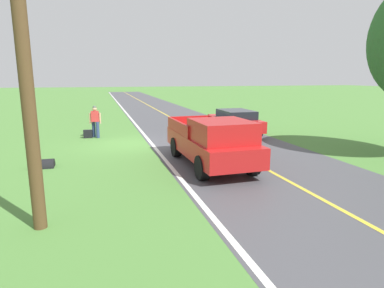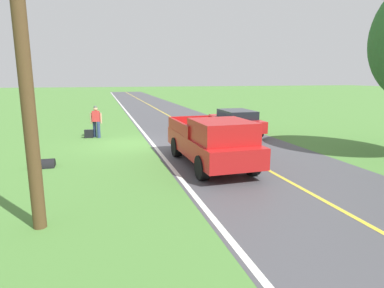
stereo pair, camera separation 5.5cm
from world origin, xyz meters
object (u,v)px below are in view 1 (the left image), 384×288
Objects in this scene: utility_pole_roadside at (24,59)px; pickup_truck_passing at (213,141)px; hitchhiker_walking at (95,120)px; sedan_near_oncoming at (235,121)px; suitcase_carried at (88,134)px.

pickup_truck_passing is at bearing -144.91° from utility_pole_roadside.
sedan_near_oncoming is (-7.77, 1.09, -0.23)m from hitchhiker_walking.
suitcase_carried is 8.28m from sedan_near_oncoming.
suitcase_carried is at bearing -7.24° from sedan_near_oncoming.
hitchhiker_walking is 0.40× the size of sedan_near_oncoming.
utility_pole_roadside is at bearing 0.10° from suitcase_carried.
suitcase_carried is 8.67m from pickup_truck_passing.
hitchhiker_walking is 7.85m from sedan_near_oncoming.
utility_pole_roadside reaches higher than pickup_truck_passing.
pickup_truck_passing is 0.76× the size of utility_pole_roadside.
utility_pole_roadside reaches higher than sedan_near_oncoming.
hitchhiker_walking is at bearing -8.01° from sedan_near_oncoming.
utility_pole_roadside is (8.93, 10.02, 2.85)m from sedan_near_oncoming.
hitchhiker_walking is 0.32× the size of pickup_truck_passing.
hitchhiker_walking is 8.47m from pickup_truck_passing.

